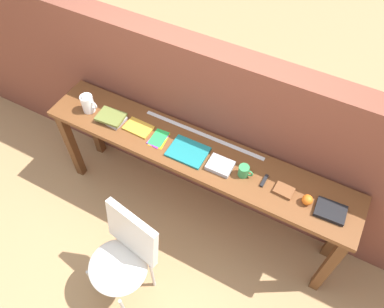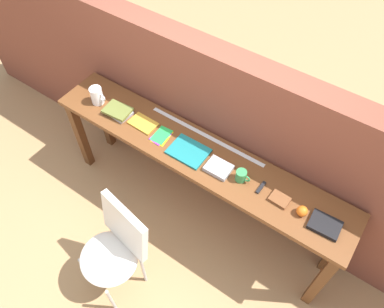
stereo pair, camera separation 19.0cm
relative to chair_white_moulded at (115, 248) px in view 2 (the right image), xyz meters
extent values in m
plane|color=tan|center=(0.14, 0.53, -0.53)|extent=(40.00, 40.00, 0.00)
cube|color=brown|center=(0.14, 1.17, 0.26)|extent=(6.00, 0.20, 1.56)
cube|color=brown|center=(0.14, 0.83, 0.33)|extent=(2.50, 0.44, 0.04)
cube|color=#5B341A|center=(-1.05, 0.67, -0.11)|extent=(0.07, 0.07, 0.84)
cube|color=#5B341A|center=(1.33, 0.67, -0.11)|extent=(0.07, 0.07, 0.84)
cube|color=#5B341A|center=(-1.05, 0.99, -0.11)|extent=(0.07, 0.07, 0.84)
cube|color=#5B341A|center=(1.33, 0.99, -0.11)|extent=(0.07, 0.07, 0.84)
ellipsoid|color=silver|center=(-0.01, -0.07, -0.08)|extent=(0.51, 0.49, 0.08)
cube|color=silver|center=(0.02, 0.12, 0.16)|extent=(0.45, 0.18, 0.40)
cylinder|color=#B2B2B7|center=(-0.20, -0.19, -0.32)|extent=(0.02, 0.02, 0.41)
cylinder|color=#B2B2B7|center=(0.12, -0.25, -0.32)|extent=(0.02, 0.02, 0.41)
cylinder|color=#B2B2B7|center=(-0.15, 0.12, -0.32)|extent=(0.02, 0.02, 0.41)
cylinder|color=#B2B2B7|center=(0.18, 0.06, -0.32)|extent=(0.02, 0.02, 0.41)
cylinder|color=white|center=(-0.82, 0.80, 0.43)|extent=(0.10, 0.10, 0.15)
cone|color=white|center=(-0.82, 0.77, 0.52)|extent=(0.04, 0.03, 0.04)
torus|color=white|center=(-0.76, 0.80, 0.44)|extent=(0.07, 0.01, 0.07)
cube|color=#9E9EA3|center=(-0.60, 0.80, 0.37)|extent=(0.22, 0.16, 0.02)
cube|color=olive|center=(-0.60, 0.80, 0.39)|extent=(0.23, 0.18, 0.02)
cube|color=gold|center=(-0.36, 0.82, 0.36)|extent=(0.22, 0.15, 0.02)
cube|color=yellow|center=(-0.16, 0.80, 0.35)|extent=(0.13, 0.18, 0.00)
cube|color=purple|center=(-0.17, 0.80, 0.36)|extent=(0.12, 0.16, 0.00)
cube|color=green|center=(-0.17, 0.81, 0.36)|extent=(0.12, 0.17, 0.00)
cube|color=#19757A|center=(0.09, 0.80, 0.36)|extent=(0.29, 0.22, 0.02)
cube|color=#9E9EA3|center=(0.36, 0.79, 0.37)|extent=(0.18, 0.15, 0.03)
cylinder|color=#338C4C|center=(0.54, 0.81, 0.40)|extent=(0.08, 0.08, 0.09)
torus|color=#338C4C|center=(0.58, 0.81, 0.40)|extent=(0.06, 0.01, 0.06)
cube|color=black|center=(0.69, 0.82, 0.36)|extent=(0.03, 0.11, 0.02)
cube|color=brown|center=(0.84, 0.81, 0.37)|extent=(0.14, 0.11, 0.02)
sphere|color=orange|center=(1.00, 0.80, 0.39)|extent=(0.07, 0.07, 0.07)
cube|color=black|center=(1.16, 0.80, 0.37)|extent=(0.21, 0.16, 0.03)
cube|color=silver|center=(0.11, 1.00, 0.35)|extent=(1.01, 0.03, 0.00)
camera|label=1|loc=(0.93, -0.69, 2.55)|focal=35.00mm
camera|label=2|loc=(1.09, -0.59, 2.55)|focal=35.00mm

